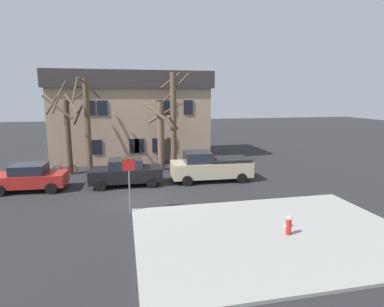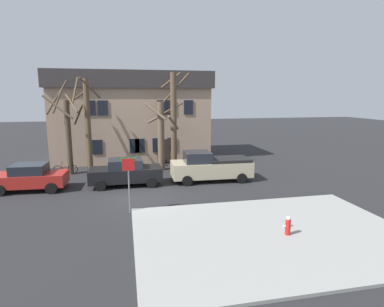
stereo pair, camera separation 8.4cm
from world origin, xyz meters
name	(u,v)px [view 1 (the left image)]	position (x,y,z in m)	size (l,w,h in m)	color
ground_plane	(141,198)	(0.00, 0.00, 0.00)	(120.00, 120.00, 0.00)	#262628
sidewalk_slab	(273,234)	(5.17, -6.10, 0.06)	(11.47, 8.17, 0.12)	#999993
building_main	(131,115)	(-0.06, 12.37, 3.99)	(13.99, 6.73, 7.84)	tan
tree_bare_near	(67,132)	(-4.88, 6.91, 3.19)	(2.72, 2.94, 6.94)	#4C3D2D
tree_bare_mid	(86,122)	(-3.51, 7.14, 3.84)	(2.64, 3.12, 7.17)	brown
tree_bare_far	(161,134)	(2.02, 6.81, 2.87)	(2.72, 2.90, 5.32)	brown
tree_bare_end	(173,119)	(2.96, 6.60, 3.98)	(2.54, 1.67, 7.58)	brown
car_red_sedan	(30,178)	(-6.55, 2.92, 0.83)	(4.30, 2.27, 1.66)	#AD231E
car_black_sedan	(126,172)	(-0.79, 2.85, 0.88)	(4.63, 2.12, 1.75)	black
pickup_truck_beige	(210,166)	(4.91, 2.87, 0.99)	(5.50, 2.45, 2.04)	#C6B793
fire_hydrant	(289,225)	(5.68, -6.41, 0.53)	(0.42, 0.22, 0.80)	red
street_sign_pole	(129,175)	(-0.64, -2.25, 1.97)	(0.76, 0.07, 2.81)	slate
bicycle_leaning	(65,170)	(-5.19, 6.71, 0.37)	(1.75, 0.13, 1.03)	black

